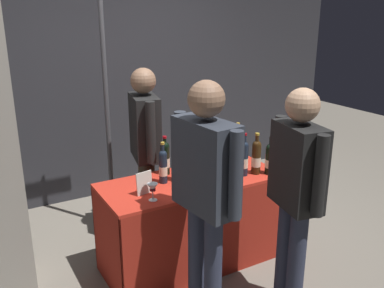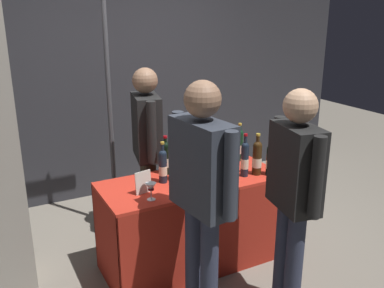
# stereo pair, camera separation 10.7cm
# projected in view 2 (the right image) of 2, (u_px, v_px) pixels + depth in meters

# --- Properties ---
(ground_plane) EXTENTS (12.00, 12.00, 0.00)m
(ground_plane) POSITION_uv_depth(u_px,v_px,m) (192.00, 261.00, 3.65)
(ground_plane) COLOR gray
(back_partition) EXTENTS (6.17, 0.12, 2.74)m
(back_partition) POSITION_uv_depth(u_px,v_px,m) (117.00, 75.00, 4.76)
(back_partition) COLOR #2D2D33
(back_partition) RESTS_ON ground_plane
(tasting_table) EXTENTS (1.49, 0.63, 0.77)m
(tasting_table) POSITION_uv_depth(u_px,v_px,m) (192.00, 207.00, 3.49)
(tasting_table) COLOR red
(tasting_table) RESTS_ON ground_plane
(featured_wine_bottle) EXTENTS (0.08, 0.08, 0.34)m
(featured_wine_bottle) POSITION_uv_depth(u_px,v_px,m) (193.00, 165.00, 3.31)
(featured_wine_bottle) COLOR black
(featured_wine_bottle) RESTS_ON tasting_table
(display_bottle_0) EXTENTS (0.07, 0.07, 0.35)m
(display_bottle_0) POSITION_uv_depth(u_px,v_px,m) (239.00, 144.00, 3.82)
(display_bottle_0) COLOR black
(display_bottle_0) RESTS_ON tasting_table
(display_bottle_1) EXTENTS (0.08, 0.08, 0.33)m
(display_bottle_1) POSITION_uv_depth(u_px,v_px,m) (178.00, 165.00, 3.35)
(display_bottle_1) COLOR #38230F
(display_bottle_1) RESTS_ON tasting_table
(display_bottle_2) EXTENTS (0.08, 0.08, 0.33)m
(display_bottle_2) POSITION_uv_depth(u_px,v_px,m) (166.00, 157.00, 3.50)
(display_bottle_2) COLOR black
(display_bottle_2) RESTS_ON tasting_table
(display_bottle_3) EXTENTS (0.08, 0.08, 0.35)m
(display_bottle_3) POSITION_uv_depth(u_px,v_px,m) (257.00, 157.00, 3.48)
(display_bottle_3) COLOR #38230F
(display_bottle_3) RESTS_ON tasting_table
(display_bottle_4) EXTENTS (0.08, 0.08, 0.32)m
(display_bottle_4) POSITION_uv_depth(u_px,v_px,m) (271.00, 159.00, 3.47)
(display_bottle_4) COLOR black
(display_bottle_4) RESTS_ON tasting_table
(display_bottle_5) EXTENTS (0.07, 0.07, 0.36)m
(display_bottle_5) POSITION_uv_depth(u_px,v_px,m) (245.00, 159.00, 3.44)
(display_bottle_5) COLOR #192333
(display_bottle_5) RESTS_ON tasting_table
(display_bottle_6) EXTENTS (0.07, 0.07, 0.34)m
(display_bottle_6) POSITION_uv_depth(u_px,v_px,m) (163.00, 166.00, 3.32)
(display_bottle_6) COLOR #192333
(display_bottle_6) RESTS_ON tasting_table
(wine_glass_near_vendor) EXTENTS (0.08, 0.08, 0.13)m
(wine_glass_near_vendor) POSITION_uv_depth(u_px,v_px,m) (151.00, 188.00, 3.03)
(wine_glass_near_vendor) COLOR silver
(wine_glass_near_vendor) RESTS_ON tasting_table
(brochure_stand) EXTENTS (0.14, 0.05, 0.17)m
(brochure_stand) POSITION_uv_depth(u_px,v_px,m) (143.00, 182.00, 3.14)
(brochure_stand) COLOR silver
(brochure_stand) RESTS_ON tasting_table
(vendor_presenter) EXTENTS (0.30, 0.59, 1.61)m
(vendor_presenter) POSITION_uv_depth(u_px,v_px,m) (147.00, 140.00, 3.77)
(vendor_presenter) COLOR #4C4233
(vendor_presenter) RESTS_ON ground_plane
(taster_foreground_right) EXTENTS (0.28, 0.56, 1.61)m
(taster_foreground_right) POSITION_uv_depth(u_px,v_px,m) (294.00, 185.00, 2.81)
(taster_foreground_right) COLOR #2D3347
(taster_foreground_right) RESTS_ON ground_plane
(taster_foreground_left) EXTENTS (0.26, 0.64, 1.68)m
(taster_foreground_left) POSITION_uv_depth(u_px,v_px,m) (202.00, 183.00, 2.70)
(taster_foreground_left) COLOR #2D3347
(taster_foreground_left) RESTS_ON ground_plane
(booth_signpost) EXTENTS (0.58, 0.04, 2.35)m
(booth_signpost) POSITION_uv_depth(u_px,v_px,m) (108.00, 85.00, 3.85)
(booth_signpost) COLOR #47474C
(booth_signpost) RESTS_ON ground_plane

